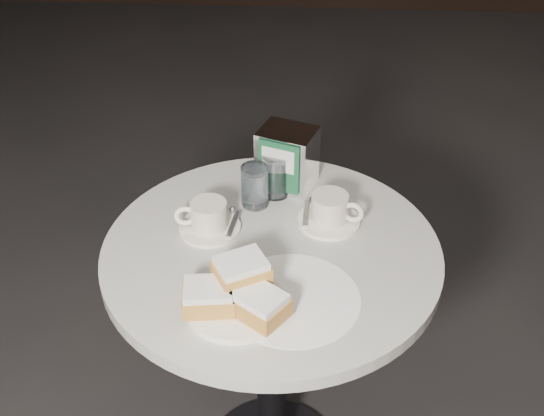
{
  "coord_description": "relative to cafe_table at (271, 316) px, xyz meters",
  "views": [
    {
      "loc": [
        0.07,
        -1.08,
        1.64
      ],
      "look_at": [
        0.0,
        0.02,
        0.83
      ],
      "focal_mm": 45.0,
      "sensor_mm": 36.0,
      "label": 1
    }
  ],
  "objects": [
    {
      "name": "beignet_plate",
      "position": [
        -0.05,
        -0.18,
        0.23
      ],
      "size": [
        0.22,
        0.22,
        0.09
      ],
      "rotation": [
        0.0,
        0.0,
        -0.19
      ],
      "color": "white",
      "rests_on": "cafe_table"
    },
    {
      "name": "coffee_cup_left",
      "position": [
        -0.14,
        0.05,
        0.23
      ],
      "size": [
        0.15,
        0.15,
        0.07
      ],
      "rotation": [
        0.0,
        0.0,
        0.14
      ],
      "color": "white",
      "rests_on": "cafe_table"
    },
    {
      "name": "sugar_spill",
      "position": [
        0.05,
        -0.15,
        0.2
      ],
      "size": [
        0.31,
        0.31,
        0.0
      ],
      "primitive_type": "cylinder",
      "rotation": [
        0.0,
        0.0,
        0.24
      ],
      "color": "white",
      "rests_on": "cafe_table"
    },
    {
      "name": "water_glass_right",
      "position": [
        -0.0,
        0.19,
        0.25
      ],
      "size": [
        0.07,
        0.07,
        0.1
      ],
      "rotation": [
        0.0,
        0.0,
        0.14
      ],
      "color": "white",
      "rests_on": "cafe_table"
    },
    {
      "name": "water_glass_left",
      "position": [
        -0.05,
        0.15,
        0.25
      ],
      "size": [
        0.08,
        0.08,
        0.1
      ],
      "rotation": [
        0.0,
        0.0,
        0.41
      ],
      "color": "white",
      "rests_on": "cafe_table"
    },
    {
      "name": "napkin_dispenser",
      "position": [
        0.02,
        0.23,
        0.27
      ],
      "size": [
        0.15,
        0.13,
        0.14
      ],
      "rotation": [
        0.0,
        0.0,
        -0.34
      ],
      "color": "silver",
      "rests_on": "cafe_table"
    },
    {
      "name": "cafe_table",
      "position": [
        0.0,
        0.0,
        0.0
      ],
      "size": [
        0.7,
        0.7,
        0.74
      ],
      "color": "black",
      "rests_on": "ground"
    },
    {
      "name": "coffee_cup_right",
      "position": [
        0.12,
        0.09,
        0.23
      ],
      "size": [
        0.17,
        0.17,
        0.07
      ],
      "rotation": [
        0.0,
        0.0,
        -0.3
      ],
      "color": "white",
      "rests_on": "cafe_table"
    }
  ]
}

